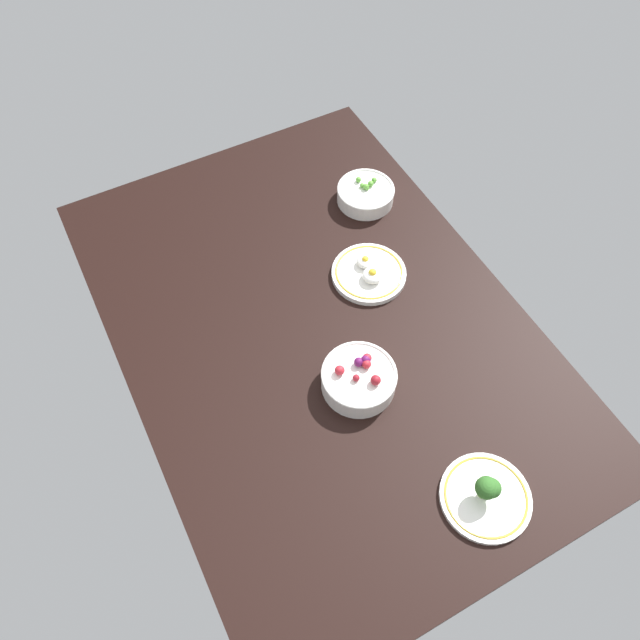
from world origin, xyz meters
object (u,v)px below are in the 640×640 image
at_px(plate_broccoli, 486,495).
at_px(plate_eggs, 369,273).
at_px(bowl_berries, 359,378).
at_px(bowl_peas, 365,194).

relative_size(plate_broccoli, plate_eggs, 0.99).
height_order(bowl_berries, plate_broccoli, plate_broccoli).
bearing_deg(bowl_berries, plate_broccoli, -164.07).
bearing_deg(plate_eggs, bowl_peas, -28.23).
bearing_deg(bowl_berries, plate_eggs, -34.83).
relative_size(plate_broccoli, bowl_peas, 1.19).
bearing_deg(plate_broccoli, bowl_berries, 15.93).
relative_size(bowl_peas, plate_eggs, 0.83).
bearing_deg(bowl_peas, plate_eggs, 151.77).
distance_m(bowl_berries, plate_broccoli, 0.34).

